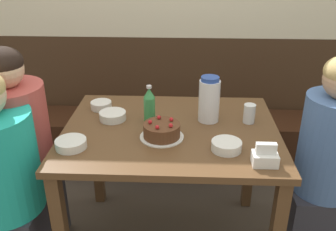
# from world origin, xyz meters

# --- Properties ---
(back_wall) EXTENTS (4.80, 0.04, 2.50)m
(back_wall) POSITION_xyz_m (0.00, 1.05, 1.25)
(back_wall) COLOR #3D2819
(back_wall) RESTS_ON ground_plane
(bench_seat) EXTENTS (2.27, 0.38, 0.44)m
(bench_seat) POSITION_xyz_m (0.00, 0.83, 0.22)
(bench_seat) COLOR #381E11
(bench_seat) RESTS_ON ground_plane
(dining_table) EXTENTS (1.11, 0.87, 0.78)m
(dining_table) POSITION_xyz_m (0.00, 0.00, 0.67)
(dining_table) COLOR brown
(dining_table) RESTS_ON ground_plane
(birthday_cake) EXTENTS (0.22, 0.22, 0.09)m
(birthday_cake) POSITION_xyz_m (-0.04, -0.10, 0.81)
(birthday_cake) COLOR white
(birthday_cake) RESTS_ON dining_table
(water_pitcher) EXTENTS (0.11, 0.11, 0.25)m
(water_pitcher) POSITION_xyz_m (0.20, 0.11, 0.90)
(water_pitcher) COLOR white
(water_pitcher) RESTS_ON dining_table
(soju_bottle) EXTENTS (0.06, 0.06, 0.20)m
(soju_bottle) POSITION_xyz_m (-0.12, 0.08, 0.87)
(soju_bottle) COLOR #388E4C
(soju_bottle) RESTS_ON dining_table
(napkin_holder) EXTENTS (0.11, 0.08, 0.11)m
(napkin_holder) POSITION_xyz_m (0.42, -0.32, 0.82)
(napkin_holder) COLOR white
(napkin_holder) RESTS_ON dining_table
(bowl_soup_white) EXTENTS (0.14, 0.14, 0.04)m
(bowl_soup_white) POSITION_xyz_m (-0.32, 0.09, 0.80)
(bowl_soup_white) COLOR white
(bowl_soup_white) RESTS_ON dining_table
(bowl_rice_small) EXTENTS (0.12, 0.12, 0.04)m
(bowl_rice_small) POSITION_xyz_m (-0.41, 0.23, 0.80)
(bowl_rice_small) COLOR white
(bowl_rice_small) RESTS_ON dining_table
(bowl_side_dish) EXTENTS (0.14, 0.14, 0.04)m
(bowl_side_dish) POSITION_xyz_m (0.27, -0.21, 0.80)
(bowl_side_dish) COLOR white
(bowl_side_dish) RESTS_ON dining_table
(bowl_sauce_shallow) EXTENTS (0.15, 0.15, 0.04)m
(bowl_sauce_shallow) POSITION_xyz_m (-0.46, -0.22, 0.80)
(bowl_sauce_shallow) COLOR white
(bowl_sauce_shallow) RESTS_ON dining_table
(glass_water_tall) EXTENTS (0.06, 0.06, 0.10)m
(glass_water_tall) POSITION_xyz_m (0.42, 0.09, 0.83)
(glass_water_tall) COLOR silver
(glass_water_tall) RESTS_ON dining_table
(person_teal_shirt) EXTENTS (0.35, 0.35, 1.21)m
(person_teal_shirt) POSITION_xyz_m (-0.82, -0.03, 0.59)
(person_teal_shirt) COLOR #33333D
(person_teal_shirt) RESTS_ON ground_plane
(person_pale_blue_shirt) EXTENTS (0.39, 0.39, 1.17)m
(person_pale_blue_shirt) POSITION_xyz_m (-0.82, -0.26, 0.59)
(person_pale_blue_shirt) COLOR #33333D
(person_pale_blue_shirt) RESTS_ON ground_plane
(person_grey_tee) EXTENTS (0.34, 0.32, 1.19)m
(person_grey_tee) POSITION_xyz_m (0.82, -0.04, 0.57)
(person_grey_tee) COLOR #33333D
(person_grey_tee) RESTS_ON ground_plane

